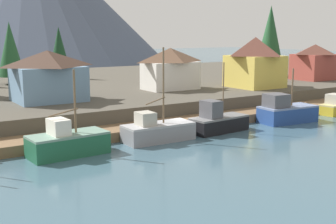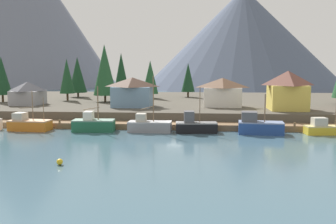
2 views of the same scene
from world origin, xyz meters
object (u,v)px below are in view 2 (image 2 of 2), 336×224
Objects in this scene: house_blue at (132,92)px; conifer_near_left at (78,75)px; fishing_boat_green at (93,124)px; conifer_back_right at (121,73)px; conifer_near_right at (67,76)px; fishing_boat_orange at (29,124)px; house_white at (222,92)px; conifer_back_left at (188,77)px; fishing_boat_yellow at (325,128)px; channel_buoy at (60,162)px; house_grey at (28,93)px; conifer_mid_left at (105,70)px; fishing_boat_black at (195,126)px; house_yellow at (288,90)px; fishing_boat_blue at (259,126)px; conifer_centre at (150,77)px; fishing_boat_grey at (149,126)px.

conifer_near_left is (-19.09, 23.19, 2.96)m from house_blue.
fishing_boat_green is 41.81m from conifer_back_right.
conifer_near_right is 16.34m from conifer_back_right.
house_white is (33.50, 17.58, 4.47)m from fishing_boat_orange.
conifer_back_left is 18.19m from conifer_back_right.
conifer_back_left is (-23.33, 41.53, 6.87)m from fishing_boat_yellow.
conifer_near_left is 0.90× the size of conifer_back_right.
fishing_boat_green is at bearing 96.33° from channel_buoy.
house_grey is 28.06m from conifer_back_right.
conifer_back_right is at bearing 138.08° from house_white.
conifer_back_right reaches higher than conifer_back_left.
fishing_boat_orange is at bearing 173.58° from fishing_boat_yellow.
fishing_boat_black is at bearing -50.46° from conifer_mid_left.
conifer_near_left is at bearing 150.08° from house_white.
fishing_boat_blue is at bearing -119.11° from house_yellow.
conifer_near_left is (-4.12, 39.23, 7.48)m from fishing_boat_orange.
house_white is at bearing 158.65° from house_yellow.
channel_buoy is (6.10, -62.89, -8.78)m from conifer_back_right.
fishing_boat_black is 0.69× the size of conifer_near_left.
conifer_back_right reaches higher than fishing_boat_green.
conifer_back_left reaches higher than fishing_boat_orange.
house_blue is 0.76× the size of conifer_near_left.
channel_buoy is at bearing -71.52° from conifer_near_right.
conifer_mid_left reaches higher than conifer_near_left.
conifer_centre is 59.59m from channel_buoy.
channel_buoy is (-19.90, -39.54, -5.20)m from house_white.
fishing_boat_green reaches higher than fishing_boat_orange.
fishing_boat_yellow reaches higher than fishing_boat_blue.
fishing_boat_green is at bearing -175.40° from fishing_boat_blue.
conifer_near_left is at bearing 152.05° from house_yellow.
conifer_near_right is 21.01m from conifer_centre.
house_grey is 0.57× the size of conifer_back_right.
fishing_boat_blue is 1.04× the size of fishing_boat_yellow.
house_white is 35.13m from conifer_back_right.
fishing_boat_black is 0.94× the size of house_white.
fishing_boat_orange is 28.56m from conifer_mid_left.
house_white is (5.32, 17.39, 4.39)m from fishing_boat_black.
conifer_mid_left is (-42.33, 26.04, 9.04)m from fishing_boat_yellow.
conifer_near_left reaches higher than fishing_boat_blue.
fishing_boat_grey is 22.08m from house_white.
house_blue is (-33.99, 15.77, 4.64)m from fishing_boat_yellow.
house_grey is 0.91× the size of house_yellow.
conifer_near_left is (4.29, 21.06, 3.50)m from house_grey.
fishing_boat_blue is 0.61× the size of conifer_back_right.
house_blue is at bearing 73.07° from fishing_boat_green.
conifer_centre is (-12.25, 36.89, 6.86)m from fishing_boat_black.
fishing_boat_blue is at bearing -34.50° from house_blue.
fishing_boat_black is at bearing -3.05° from fishing_boat_green.
fishing_boat_black is 1.00× the size of house_yellow.
house_yellow is at bearing 47.38° from channel_buoy.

